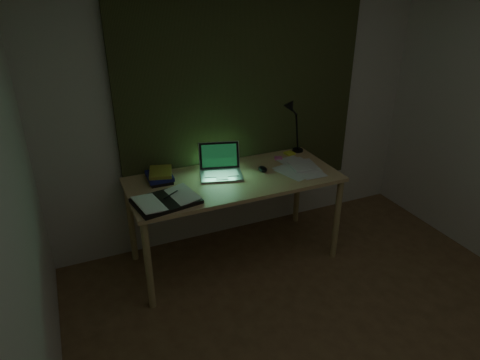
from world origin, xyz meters
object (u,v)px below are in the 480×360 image
(book_stack, at_px, (160,175))
(loose_papers, at_px, (293,167))
(laptop, at_px, (221,163))
(desk_lamp, at_px, (299,124))
(desk, at_px, (234,219))
(open_textbook, at_px, (166,200))

(book_stack, relative_size, loose_papers, 0.67)
(laptop, bearing_deg, desk_lamp, 30.66)
(book_stack, relative_size, desk_lamp, 0.43)
(desk_lamp, bearing_deg, book_stack, 172.99)
(loose_papers, bearing_deg, desk, 177.83)
(laptop, bearing_deg, desk, -22.15)
(laptop, relative_size, book_stack, 1.65)
(desk, distance_m, desk_lamp, 1.06)
(desk, height_order, laptop, laptop)
(laptop, xyz_separation_m, desk_lamp, (0.86, 0.24, 0.15))
(laptop, relative_size, loose_papers, 1.10)
(open_textbook, relative_size, book_stack, 1.93)
(desk, height_order, loose_papers, loose_papers)
(desk, relative_size, laptop, 4.48)
(open_textbook, distance_m, loose_papers, 1.17)
(open_textbook, relative_size, desk_lamp, 0.84)
(desk, height_order, desk_lamp, desk_lamp)
(laptop, bearing_deg, loose_papers, 7.54)
(desk, relative_size, desk_lamp, 3.19)
(laptop, xyz_separation_m, book_stack, (-0.48, 0.12, -0.08))
(open_textbook, bearing_deg, desk_lamp, 9.66)
(laptop, relative_size, open_textbook, 0.85)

